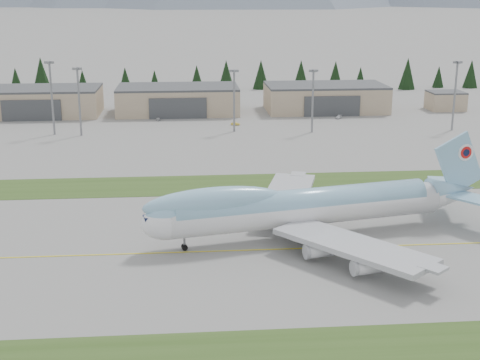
{
  "coord_description": "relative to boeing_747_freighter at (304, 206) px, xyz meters",
  "views": [
    {
      "loc": [
        -12.4,
        -117.75,
        47.52
      ],
      "look_at": [
        -0.82,
        20.78,
        8.0
      ],
      "focal_mm": 50.0,
      "sensor_mm": 36.0,
      "label": 1
    }
  ],
  "objects": [
    {
      "name": "service_vehicle_b",
      "position": [
        -4.71,
        116.03,
        -6.43
      ],
      "size": [
        3.45,
        2.19,
        1.07
      ],
      "primitive_type": "imported",
      "rotation": [
        0.0,
        0.0,
        1.22
      ],
      "color": "gold",
      "rests_on": "ground"
    },
    {
      "name": "service_vehicle_c",
      "position": [
        35.98,
        125.92,
        -6.43
      ],
      "size": [
        3.31,
        4.3,
        1.16
      ],
      "primitive_type": "imported",
      "rotation": [
        0.0,
        0.0,
        -0.49
      ],
      "color": "#B9BABF",
      "rests_on": "ground"
    },
    {
      "name": "conifer_belt",
      "position": [
        -14.06,
        206.0,
        0.7
      ],
      "size": [
        269.26,
        16.33,
        16.89
      ],
      "color": "black",
      "rests_on": "ground"
    },
    {
      "name": "service_vehicle_a",
      "position": [
        -33.14,
        127.39,
        -6.43
      ],
      "size": [
        1.78,
        3.3,
        1.07
      ],
      "primitive_type": "imported",
      "rotation": [
        0.0,
        0.0,
        0.17
      ],
      "color": "silver",
      "rests_on": "ground"
    },
    {
      "name": "boeing_747_freighter",
      "position": [
        0.0,
        0.0,
        0.0
      ],
      "size": [
        74.28,
        62.53,
        19.49
      ],
      "rotation": [
        0.0,
        0.0,
        0.21
      ],
      "color": "white",
      "rests_on": "ground"
    },
    {
      "name": "control_shed",
      "position": [
        84.33,
        141.75,
        -2.63
      ],
      "size": [
        14.0,
        12.0,
        7.6
      ],
      "color": "#9E886E",
      "rests_on": "ground"
    },
    {
      "name": "hangar_right",
      "position": [
        34.33,
        143.64,
        -1.04
      ],
      "size": [
        48.0,
        26.6,
        10.8
      ],
      "color": "#9E886E",
      "rests_on": "ground"
    },
    {
      "name": "hangar_left",
      "position": [
        -80.67,
        143.64,
        -1.04
      ],
      "size": [
        48.0,
        26.6,
        10.8
      ],
      "color": "#9E886E",
      "rests_on": "ground"
    },
    {
      "name": "grass_strip_far",
      "position": [
        -10.67,
        38.75,
        -6.43
      ],
      "size": [
        400.0,
        18.0,
        0.08
      ],
      "primitive_type": "cube",
      "color": "#2F4A1A",
      "rests_on": "ground"
    },
    {
      "name": "grass_strip_near",
      "position": [
        -10.67,
        -44.25,
        -6.43
      ],
      "size": [
        400.0,
        14.0,
        0.08
      ],
      "primitive_type": "cube",
      "color": "#2F4A1A",
      "rests_on": "ground"
    },
    {
      "name": "floodlight_masts",
      "position": [
        -25.03,
        103.15,
        9.51
      ],
      "size": [
        185.83,
        7.36,
        24.87
      ],
      "color": "slate",
      "rests_on": "ground"
    },
    {
      "name": "ground",
      "position": [
        -10.67,
        -6.25,
        -6.43
      ],
      "size": [
        7000.0,
        7000.0,
        0.0
      ],
      "primitive_type": "plane",
      "color": "slate",
      "rests_on": "ground"
    },
    {
      "name": "taxiway_line_main",
      "position": [
        -10.67,
        -6.25,
        -6.43
      ],
      "size": [
        400.0,
        0.4,
        0.02
      ],
      "primitive_type": "cube",
      "color": "gold",
      "rests_on": "ground"
    },
    {
      "name": "hangar_center",
      "position": [
        -25.67,
        143.64,
        -1.04
      ],
      "size": [
        48.0,
        26.6,
        10.8
      ],
      "color": "#9E886E",
      "rests_on": "ground"
    }
  ]
}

